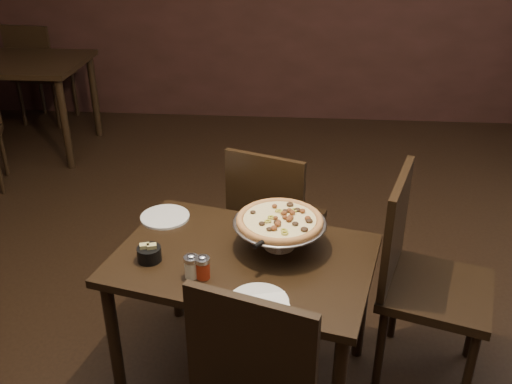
{
  "coord_description": "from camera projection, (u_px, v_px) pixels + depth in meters",
  "views": [
    {
      "loc": [
        0.27,
        -2.09,
        2.03
      ],
      "look_at": [
        0.11,
        -0.03,
        0.96
      ],
      "focal_mm": 40.0,
      "sensor_mm": 36.0,
      "label": 1
    }
  ],
  "objects": [
    {
      "name": "parmesan_shaker",
      "position": [
        192.0,
        266.0,
        2.27
      ],
      "size": [
        0.06,
        0.06,
        0.11
      ],
      "color": "beige",
      "rests_on": "dining_table"
    },
    {
      "name": "chair_side",
      "position": [
        420.0,
        274.0,
        2.52
      ],
      "size": [
        0.59,
        0.59,
        1.0
      ],
      "rotation": [
        0.0,
        0.0,
        1.26
      ],
      "color": "black",
      "rests_on": "ground"
    },
    {
      "name": "packet_caddy",
      "position": [
        149.0,
        253.0,
        2.38
      ],
      "size": [
        0.1,
        0.1,
        0.08
      ],
      "rotation": [
        0.0,
        0.0,
        0.3
      ],
      "color": "black",
      "rests_on": "dining_table"
    },
    {
      "name": "background_table",
      "position": [
        9.0,
        72.0,
        4.85
      ],
      "size": [
        1.29,
        0.86,
        0.81
      ],
      "color": "black",
      "rests_on": "ground"
    },
    {
      "name": "plate_left",
      "position": [
        165.0,
        217.0,
        2.7
      ],
      "size": [
        0.23,
        0.23,
        0.01
      ],
      "primitive_type": "cylinder",
      "color": "silver",
      "rests_on": "dining_table"
    },
    {
      "name": "bg_chair_far",
      "position": [
        39.0,
        70.0,
        5.51
      ],
      "size": [
        0.51,
        0.51,
        0.99
      ],
      "rotation": [
        0.0,
        0.0,
        3.03
      ],
      "color": "black",
      "rests_on": "ground"
    },
    {
      "name": "plate_near",
      "position": [
        258.0,
        302.0,
        2.13
      ],
      "size": [
        0.23,
        0.23,
        0.01
      ],
      "primitive_type": "cylinder",
      "color": "silver",
      "rests_on": "dining_table"
    },
    {
      "name": "napkin_stack",
      "position": [
        272.0,
        305.0,
        2.12
      ],
      "size": [
        0.16,
        0.16,
        0.01
      ],
      "primitive_type": "cube",
      "rotation": [
        0.0,
        0.0,
        0.26
      ],
      "color": "white",
      "rests_on": "dining_table"
    },
    {
      "name": "pepper_flake_shaker",
      "position": [
        203.0,
        267.0,
        2.26
      ],
      "size": [
        0.06,
        0.06,
        0.1
      ],
      "color": "#97290D",
      "rests_on": "dining_table"
    },
    {
      "name": "chair_far",
      "position": [
        273.0,
        218.0,
        3.06
      ],
      "size": [
        0.55,
        0.55,
        0.91
      ],
      "rotation": [
        0.0,
        0.0,
        2.79
      ],
      "color": "black",
      "rests_on": "ground"
    },
    {
      "name": "pizza_stand",
      "position": [
        280.0,
        221.0,
        2.42
      ],
      "size": [
        0.4,
        0.4,
        0.17
      ],
      "color": "silver",
      "rests_on": "dining_table"
    },
    {
      "name": "dining_table",
      "position": [
        244.0,
        273.0,
        2.46
      ],
      "size": [
        1.22,
        0.95,
        0.68
      ],
      "rotation": [
        0.0,
        0.0,
        -0.24
      ],
      "color": "black",
      "rests_on": "ground"
    },
    {
      "name": "room",
      "position": [
        245.0,
        82.0,
        2.18
      ],
      "size": [
        6.04,
        7.04,
        2.84
      ],
      "color": "black",
      "rests_on": "ground"
    },
    {
      "name": "serving_spatula",
      "position": [
        265.0,
        241.0,
        2.28
      ],
      "size": [
        0.17,
        0.17,
        0.03
      ],
      "rotation": [
        0.0,
        0.0,
        -0.63
      ],
      "color": "silver",
      "rests_on": "pizza_stand"
    }
  ]
}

